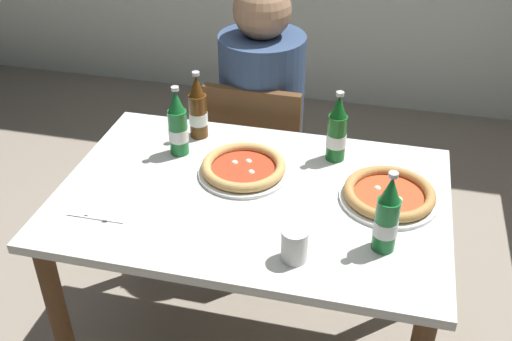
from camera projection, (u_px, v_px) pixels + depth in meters
The scene contains 11 objects.
dining_table_main at pixel (252, 222), 1.94m from camera, with size 1.20×0.80×0.75m.
chair_behind_table at pixel (258, 158), 2.54m from camera, with size 0.41×0.41×0.85m.
diner_seated at pixel (262, 131), 2.52m from camera, with size 0.34×0.34×1.21m.
pizza_margherita_near at pixel (244, 168), 1.95m from camera, with size 0.29×0.29×0.04m.
pizza_marinara_far at pixel (389, 195), 1.83m from camera, with size 0.30×0.30×0.04m.
beer_bottle_left at pixel (387, 218), 1.60m from camera, with size 0.07×0.07×0.25m.
beer_bottle_center at pixel (198, 110), 2.11m from camera, with size 0.07×0.07×0.25m.
beer_bottle_right at pixel (337, 131), 1.98m from camera, with size 0.07×0.07×0.25m.
beer_bottle_extra at pixel (178, 126), 2.01m from camera, with size 0.07×0.07×0.25m.
napkin_with_cutlery at pixel (108, 201), 1.83m from camera, with size 0.18×0.19×0.01m.
paper_cup at pixel (295, 245), 1.60m from camera, with size 0.07×0.07×0.10m, color white.
Camera 1 is at (0.37, -1.48, 1.85)m, focal length 42.45 mm.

